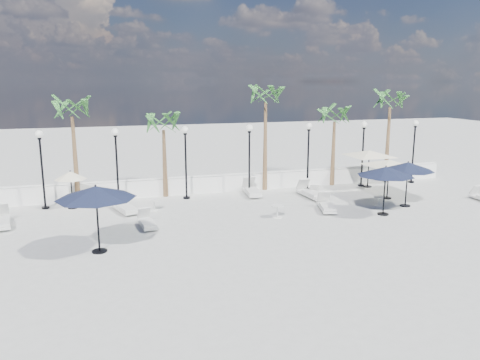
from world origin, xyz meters
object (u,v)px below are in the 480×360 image
object	(u,v)px
lounger_1	(125,207)
lounger_5	(327,206)
parasol_cream_sq_b	(389,160)
parasol_cream_small	(71,176)
parasol_navy_mid	(408,167)
lounger_2	(147,222)
lounger_3	(252,190)
parasol_cream_sq_a	(370,151)
lounger_4	(310,192)
lounger_6	(317,195)
parasol_navy_right	(386,172)
lounger_0	(1,221)
parasol_navy_left	(96,193)

from	to	relation	value
lounger_1	lounger_5	world-z (taller)	lounger_1
lounger_5	parasol_cream_sq_b	distance (m)	4.74
lounger_1	parasol_cream_small	size ratio (longest dim) A/B	1.14
parasol_cream_sq_b	parasol_cream_small	size ratio (longest dim) A/B	2.37
lounger_1	parasol_navy_mid	world-z (taller)	parasol_navy_mid
lounger_2	parasol_cream_small	world-z (taller)	parasol_cream_small
lounger_1	lounger_5	distance (m)	9.69
lounger_3	parasol_cream_sq_a	bearing A→B (deg)	5.12
lounger_4	parasol_cream_sq_b	world-z (taller)	parasol_cream_sq_b
parasol_navy_mid	lounger_2	bearing A→B (deg)	178.87
lounger_6	parasol_cream_sq_a	size ratio (longest dim) A/B	0.36
lounger_6	parasol_navy_right	size ratio (longest dim) A/B	0.66
lounger_3	lounger_6	bearing A→B (deg)	-25.26
lounger_5	parasol_cream_sq_b	size ratio (longest dim) A/B	0.46
lounger_0	lounger_5	size ratio (longest dim) A/B	1.06
lounger_6	parasol_cream_small	distance (m)	12.54
lounger_1	lounger_3	distance (m)	7.03
lounger_5	parasol_cream_sq_a	bearing A→B (deg)	56.66
lounger_0	lounger_6	world-z (taller)	lounger_0
parasol_navy_left	parasol_navy_right	xyz separation A→B (m)	(12.75, 1.28, -0.17)
lounger_0	parasol_cream_sq_b	world-z (taller)	parasol_cream_sq_b
lounger_6	parasol_navy_left	distance (m)	12.30
parasol_cream_sq_a	parasol_navy_left	bearing A→B (deg)	-156.35
parasol_navy_mid	parasol_cream_sq_a	xyz separation A→B (m)	(0.56, 4.38, 0.16)
parasol_cream_sq_a	parasol_cream_small	bearing A→B (deg)	180.00
lounger_5	parasol_navy_mid	size ratio (longest dim) A/B	0.81
lounger_2	parasol_cream_sq_a	distance (m)	14.04
lounger_4	lounger_3	bearing A→B (deg)	151.45
lounger_3	parasol_navy_mid	xyz separation A→B (m)	(6.63, -4.40, 1.73)
parasol_navy_left	parasol_cream_small	bearing A→B (deg)	100.41
lounger_4	parasol_cream_sq_b	distance (m)	4.46
lounger_2	parasol_navy_left	world-z (taller)	parasol_navy_left
lounger_0	parasol_navy_mid	bearing A→B (deg)	-16.13
lounger_0	parasol_navy_mid	xyz separation A→B (m)	(18.70, -2.11, 1.74)
lounger_5	parasol_cream_sq_a	size ratio (longest dim) A/B	0.43
lounger_6	lounger_5	bearing A→B (deg)	-91.95
parasol_cream_sq_b	lounger_3	bearing A→B (deg)	157.36
parasol_cream_sq_a	parasol_cream_sq_b	distance (m)	2.81
parasol_navy_left	lounger_3	bearing A→B (deg)	39.75
lounger_2	lounger_6	xyz separation A→B (m)	(9.13, 2.35, -0.01)
lounger_2	parasol_navy_left	xyz separation A→B (m)	(-1.97, -2.55, 2.01)
parasol_cream_sq_b	lounger_5	bearing A→B (deg)	-163.58
lounger_3	parasol_cream_small	bearing A→B (deg)	-174.55
lounger_2	parasol_navy_mid	world-z (taller)	parasol_navy_mid
lounger_6	parasol_navy_right	distance (m)	4.38
lounger_4	parasol_navy_left	distance (m)	12.33
parasol_cream_small	lounger_2	bearing A→B (deg)	-52.26
parasol_navy_right	parasol_navy_mid	bearing A→B (deg)	27.57
lounger_0	parasol_navy_left	bearing A→B (deg)	-57.37
parasol_navy_left	parasol_cream_small	xyz separation A→B (m)	(-1.23, 6.68, -0.60)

